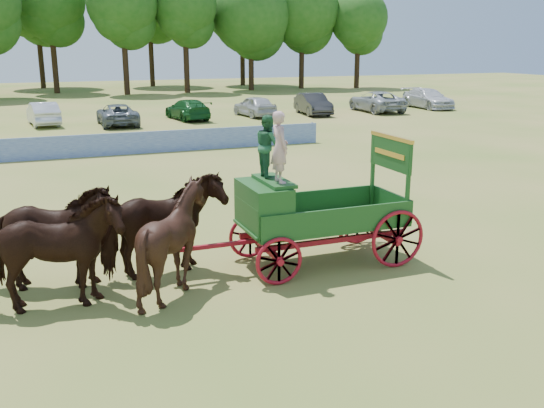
{
  "coord_description": "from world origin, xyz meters",
  "views": [
    {
      "loc": [
        -1.99,
        -11.24,
        5.12
      ],
      "look_at": [
        3.28,
        2.2,
        1.3
      ],
      "focal_mm": 40.0,
      "sensor_mm": 36.0,
      "label": 1
    }
  ],
  "objects": [
    {
      "name": "horse_wheel_left",
      "position": [
        0.48,
        0.65,
        1.17
      ],
      "size": [
        2.31,
        2.1,
        2.34
      ],
      "primitive_type": "imported",
      "rotation": [
        0.0,
        0.0,
        1.68
      ],
      "color": "black",
      "rests_on": "ground"
    },
    {
      "name": "treeline",
      "position": [
        -4.16,
        60.16,
        9.2
      ],
      "size": [
        85.82,
        23.6,
        15.73
      ],
      "color": "#382314",
      "rests_on": "ground"
    },
    {
      "name": "horse_lead_left",
      "position": [
        -1.92,
        0.65,
        1.17
      ],
      "size": [
        2.8,
        1.36,
        2.33
      ],
      "primitive_type": "imported",
      "rotation": [
        0.0,
        0.0,
        1.53
      ],
      "color": "black",
      "rests_on": "ground"
    },
    {
      "name": "ground",
      "position": [
        0.0,
        0.0,
        0.0
      ],
      "size": [
        160.0,
        160.0,
        0.0
      ],
      "primitive_type": "plane",
      "color": "#9E8247",
      "rests_on": "ground"
    },
    {
      "name": "horse_lead_right",
      "position": [
        -1.92,
        1.75,
        1.17
      ],
      "size": [
        2.97,
        1.82,
        2.33
      ],
      "primitive_type": "imported",
      "rotation": [
        0.0,
        0.0,
        1.35
      ],
      "color": "black",
      "rests_on": "ground"
    },
    {
      "name": "parked_cars",
      "position": [
        2.45,
        30.09,
        0.76
      ],
      "size": [
        56.45,
        7.35,
        1.62
      ],
      "color": "silver",
      "rests_on": "ground"
    },
    {
      "name": "horse_wheel_right",
      "position": [
        0.48,
        1.75,
        1.17
      ],
      "size": [
        2.94,
        1.73,
        2.33
      ],
      "primitive_type": "imported",
      "rotation": [
        0.0,
        0.0,
        1.75
      ],
      "color": "black",
      "rests_on": "ground"
    },
    {
      "name": "farm_dray",
      "position": [
        3.45,
        1.21,
        1.59
      ],
      "size": [
        6.0,
        2.0,
        3.73
      ],
      "color": "#A31021",
      "rests_on": "ground"
    },
    {
      "name": "sponsor_banner",
      "position": [
        -1.0,
        18.0,
        0.53
      ],
      "size": [
        26.0,
        0.08,
        1.05
      ],
      "primitive_type": "cube",
      "color": "#1C369A",
      "rests_on": "ground"
    }
  ]
}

